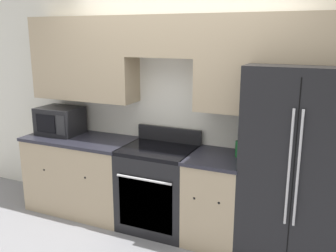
{
  "coord_description": "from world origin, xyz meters",
  "views": [
    {
      "loc": [
        1.52,
        -3.03,
        2.05
      ],
      "look_at": [
        -0.0,
        0.31,
        1.14
      ],
      "focal_mm": 40.0,
      "sensor_mm": 36.0,
      "label": 1
    }
  ],
  "objects": [
    {
      "name": "refrigerator",
      "position": [
        1.27,
        0.35,
        0.9
      ],
      "size": [
        0.95,
        0.73,
        1.79
      ],
      "color": "black",
      "rests_on": "ground_plane"
    },
    {
      "name": "microwave",
      "position": [
        -1.43,
        0.36,
        1.05
      ],
      "size": [
        0.49,
        0.4,
        0.32
      ],
      "color": "black",
      "rests_on": "lower_cabinets_left"
    },
    {
      "name": "oven_range",
      "position": [
        -0.11,
        0.31,
        0.45
      ],
      "size": [
        0.75,
        0.65,
        1.05
      ],
      "color": "black",
      "rests_on": "ground_plane"
    },
    {
      "name": "lower_cabinets_right",
      "position": [
        0.53,
        0.31,
        0.45
      ],
      "size": [
        0.55,
        0.64,
        0.89
      ],
      "color": "tan",
      "rests_on": "ground_plane"
    },
    {
      "name": "lower_cabinets_left",
      "position": [
        -1.11,
        0.31,
        0.45
      ],
      "size": [
        1.28,
        0.64,
        0.89
      ],
      "color": "tan",
      "rests_on": "ground_plane"
    },
    {
      "name": "bottle",
      "position": [
        0.72,
        0.38,
        0.98
      ],
      "size": [
        0.07,
        0.07,
        0.22
      ],
      "color": "#195928",
      "rests_on": "lower_cabinets_right"
    },
    {
      "name": "ground_plane",
      "position": [
        0.0,
        0.0,
        0.0
      ],
      "size": [
        12.0,
        12.0,
        0.0
      ],
      "primitive_type": "plane",
      "color": "gray"
    },
    {
      "name": "wall_back",
      "position": [
        0.01,
        0.58,
        1.51
      ],
      "size": [
        8.0,
        0.39,
        2.6
      ],
      "color": "silver",
      "rests_on": "ground_plane"
    }
  ]
}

